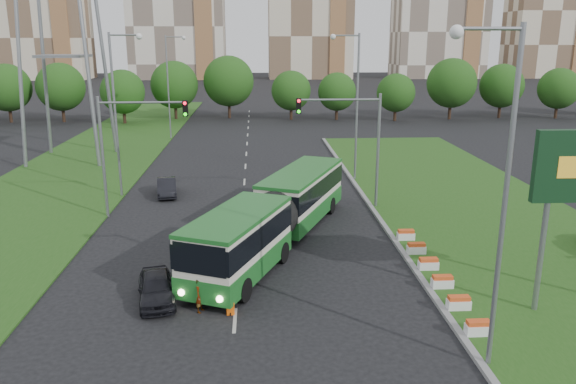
{
  "coord_description": "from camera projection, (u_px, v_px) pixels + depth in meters",
  "views": [
    {
      "loc": [
        -2.0,
        -27.56,
        11.46
      ],
      "look_at": [
        -0.1,
        5.02,
        2.6
      ],
      "focal_mm": 35.0,
      "sensor_mm": 36.0,
      "label": 1
    }
  ],
  "objects": [
    {
      "name": "car_left_far",
      "position": [
        167.0,
        187.0,
        42.62
      ],
      "size": [
        2.0,
        4.12,
        1.3
      ],
      "primitive_type": "imported",
      "rotation": [
        0.0,
        0.0,
        0.16
      ],
      "color": "black",
      "rests_on": "ground"
    },
    {
      "name": "lane_markings",
      "position": [
        245.0,
        176.0,
        48.77
      ],
      "size": [
        0.2,
        100.0,
        0.01
      ],
      "primitive_type": null,
      "color": "#AEAEA7",
      "rests_on": "ground"
    },
    {
      "name": "street_lamps",
      "position": [
        241.0,
        124.0,
        37.57
      ],
      "size": [
        36.0,
        60.0,
        12.0
      ],
      "primitive_type": null,
      "color": "gray",
      "rests_on": "ground"
    },
    {
      "name": "grass_median",
      "position": [
        478.0,
        213.0,
        38.09
      ],
      "size": [
        14.0,
        60.0,
        0.15
      ],
      "primitive_type": "cube",
      "color": "#214F16",
      "rests_on": "ground"
    },
    {
      "name": "ground",
      "position": [
        295.0,
        264.0,
        29.67
      ],
      "size": [
        360.0,
        360.0,
        0.0
      ],
      "primitive_type": "plane",
      "color": "black",
      "rests_on": "ground"
    },
    {
      "name": "traffic_mast_left",
      "position": [
        126.0,
        137.0,
        36.36
      ],
      "size": [
        5.76,
        0.32,
        8.0
      ],
      "color": "gray",
      "rests_on": "ground"
    },
    {
      "name": "midrise_east",
      "position": [
        550.0,
        11.0,
        173.99
      ],
      "size": [
        24.0,
        14.0,
        40.0
      ],
      "primitive_type": "cube",
      "color": "beige",
      "rests_on": "ground"
    },
    {
      "name": "tree_line",
      "position": [
        337.0,
        89.0,
        82.04
      ],
      "size": [
        120.0,
        8.0,
        9.0
      ],
      "primitive_type": null,
      "color": "#205115",
      "rests_on": "ground"
    },
    {
      "name": "car_left_near",
      "position": [
        156.0,
        288.0,
        25.29
      ],
      "size": [
        2.34,
        4.17,
        1.34
      ],
      "primitive_type": "imported",
      "rotation": [
        0.0,
        0.0,
        0.2
      ],
      "color": "black",
      "rests_on": "ground"
    },
    {
      "name": "pedestrian",
      "position": [
        200.0,
        295.0,
        24.29
      ],
      "size": [
        0.55,
        0.66,
        1.56
      ],
      "primitive_type": "imported",
      "rotation": [
        0.0,
        0.0,
        1.2
      ],
      "color": "gray",
      "rests_on": "ground"
    },
    {
      "name": "left_verge",
      "position": [
        86.0,
        165.0,
        52.74
      ],
      "size": [
        12.0,
        110.0,
        0.1
      ],
      "primitive_type": "cube",
      "color": "#214F16",
      "rests_on": "ground"
    },
    {
      "name": "flower_planters",
      "position": [
        435.0,
        272.0,
        27.52
      ],
      "size": [
        1.1,
        11.5,
        0.6
      ],
      "primitive_type": null,
      "color": "white",
      "rests_on": "grass_median"
    },
    {
      "name": "traffic_mast_median",
      "position": [
        355.0,
        133.0,
        38.17
      ],
      "size": [
        5.76,
        0.32,
        8.0
      ],
      "color": "gray",
      "rests_on": "ground"
    },
    {
      "name": "median_kerb",
      "position": [
        377.0,
        215.0,
        37.7
      ],
      "size": [
        0.3,
        60.0,
        0.18
      ],
      "primitive_type": "cube",
      "color": "gray",
      "rests_on": "ground"
    },
    {
      "name": "articulated_bus",
      "position": [
        271.0,
        214.0,
        32.14
      ],
      "size": [
        2.82,
        18.11,
        2.98
      ],
      "rotation": [
        0.0,
        0.0,
        -0.41
      ],
      "color": "beige",
      "rests_on": "ground"
    },
    {
      "name": "shopping_trolley",
      "position": [
        230.0,
        308.0,
        24.2
      ],
      "size": [
        0.34,
        0.36,
        0.58
      ],
      "rotation": [
        0.0,
        0.0,
        0.09
      ],
      "color": "#FF5F0D",
      "rests_on": "ground"
    }
  ]
}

